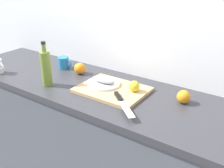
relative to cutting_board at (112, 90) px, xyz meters
name	(u,v)px	position (x,y,z in m)	size (l,w,h in m)	color
back_wall	(109,21)	(-0.25, 0.33, 0.34)	(3.20, 0.05, 2.50)	white
kitchen_counter	(84,138)	(-0.25, 0.00, -0.46)	(2.00, 0.60, 0.90)	#4C5159
cutting_board	(112,90)	(0.00, 0.00, 0.00)	(0.41, 0.31, 0.02)	tan
white_plate	(103,83)	(-0.08, 0.02, 0.02)	(0.21, 0.21, 0.01)	white
fish_fillet	(103,80)	(-0.08, 0.02, 0.04)	(0.16, 0.07, 0.04)	#999E99
chef_knife	(121,101)	(0.14, -0.12, 0.02)	(0.24, 0.21, 0.02)	silver
lemon_0	(134,86)	(0.13, 0.04, 0.04)	(0.07, 0.07, 0.07)	yellow
olive_oil_bottle	(46,68)	(-0.40, -0.16, 0.11)	(0.06, 0.06, 0.29)	olive
coffee_mug_0	(64,63)	(-0.53, 0.13, 0.03)	(0.12, 0.08, 0.09)	#2672B2
orange_0	(184,97)	(0.41, 0.10, 0.03)	(0.08, 0.08, 0.08)	orange
orange_1	(80,68)	(-0.35, 0.11, 0.03)	(0.08, 0.08, 0.08)	orange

